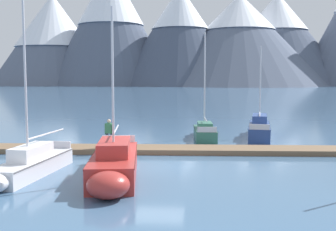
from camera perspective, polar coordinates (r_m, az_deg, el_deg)
The scene contains 12 objects.
ground_plane at distance 20.75m, azimuth -1.24°, elevation -7.08°, with size 700.00×700.00×0.00m, color #426689.
mountain_west_summit at distance 227.59m, azimuth -15.57°, elevation 10.46°, with size 63.89×63.89×46.89m.
mountain_central_massif at distance 214.76m, azimuth -7.88°, elevation 12.67°, with size 63.54×63.54×59.79m.
mountain_shoulder_ridge at distance 204.05m, azimuth 1.69°, elevation 11.15°, with size 61.96×61.96×47.43m.
mountain_east_summit at distance 205.81m, azimuth 9.81°, elevation 10.46°, with size 83.16×83.16×43.84m.
mountain_rear_spur at distance 226.53m, azimuth 14.77°, elevation 10.36°, with size 74.22×74.22×47.31m.
dock at distance 24.63m, azimuth -0.35°, elevation -4.74°, with size 25.50×3.04×0.30m.
sailboat_second_berth at distance 19.61m, azimuth -18.69°, elevation -6.44°, with size 1.99×7.02×8.91m.
sailboat_mid_dock_port at distance 18.32m, azimuth -7.47°, elevation -6.67°, with size 2.73×7.55×7.43m.
sailboat_mid_dock_starboard at distance 30.29m, azimuth 5.04°, elevation -2.15°, with size 1.69×5.82×7.65m.
sailboat_far_berth at distance 31.37m, azimuth 12.50°, elevation -1.72°, with size 2.42×7.67×6.73m.
person_on_dock at distance 24.52m, azimuth -8.13°, elevation -2.20°, with size 0.57×0.32×1.69m.
Camera 1 is at (1.94, -20.16, 4.50)m, focal length 44.15 mm.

